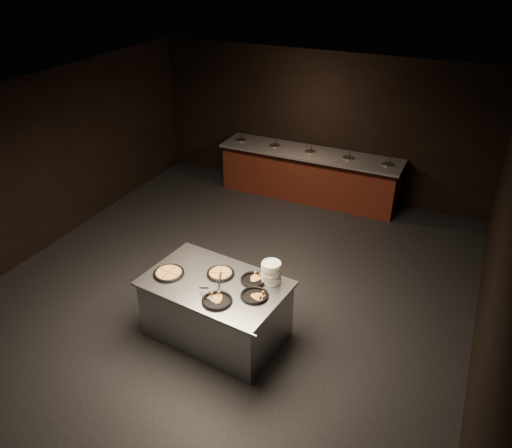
# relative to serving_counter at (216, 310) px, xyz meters

# --- Properties ---
(room) EXTENTS (7.02, 8.02, 2.92)m
(room) POSITION_rel_serving_counter_xyz_m (-0.31, 0.91, 1.03)
(room) COLOR black
(room) RESTS_ON ground
(salad_bar) EXTENTS (3.70, 0.83, 1.18)m
(salad_bar) POSITION_rel_serving_counter_xyz_m (-0.31, 4.47, 0.02)
(salad_bar) COLOR #521F13
(salad_bar) RESTS_ON ground
(serving_counter) EXTENTS (1.95, 1.37, 0.88)m
(serving_counter) POSITION_rel_serving_counter_xyz_m (0.00, 0.00, 0.00)
(serving_counter) COLOR #A6A8AD
(serving_counter) RESTS_ON ground
(plate_stack) EXTENTS (0.25, 0.25, 0.28)m
(plate_stack) POSITION_rel_serving_counter_xyz_m (0.65, 0.32, 0.60)
(plate_stack) COLOR white
(plate_stack) RESTS_ON serving_counter
(pan_veggie_whole) EXTENTS (0.41, 0.41, 0.04)m
(pan_veggie_whole) POSITION_rel_serving_counter_xyz_m (-0.64, -0.10, 0.48)
(pan_veggie_whole) COLOR black
(pan_veggie_whole) RESTS_ON serving_counter
(pan_cheese_whole) EXTENTS (0.37, 0.37, 0.04)m
(pan_cheese_whole) POSITION_rel_serving_counter_xyz_m (-0.01, 0.18, 0.48)
(pan_cheese_whole) COLOR black
(pan_cheese_whole) RESTS_ON serving_counter
(pan_cheese_slices_a) EXTENTS (0.35, 0.35, 0.04)m
(pan_cheese_slices_a) POSITION_rel_serving_counter_xyz_m (0.44, 0.25, 0.48)
(pan_cheese_slices_a) COLOR black
(pan_cheese_slices_a) RESTS_ON serving_counter
(pan_cheese_slices_b) EXTENTS (0.38, 0.38, 0.04)m
(pan_cheese_slices_b) POSITION_rel_serving_counter_xyz_m (0.22, -0.33, 0.48)
(pan_cheese_slices_b) COLOR black
(pan_cheese_slices_b) RESTS_ON serving_counter
(pan_veggie_slices) EXTENTS (0.36, 0.36, 0.04)m
(pan_veggie_slices) POSITION_rel_serving_counter_xyz_m (0.59, -0.05, 0.48)
(pan_veggie_slices) COLOR black
(pan_veggie_slices) RESTS_ON serving_counter
(server_left) EXTENTS (0.20, 0.34, 0.18)m
(server_left) POSITION_rel_serving_counter_xyz_m (0.10, -0.04, 0.54)
(server_left) COLOR #A6A8AD
(server_left) RESTS_ON serving_counter
(server_right) EXTENTS (0.30, 0.16, 0.15)m
(server_right) POSITION_rel_serving_counter_xyz_m (0.05, -0.29, 0.53)
(server_right) COLOR #A6A8AD
(server_right) RESTS_ON serving_counter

